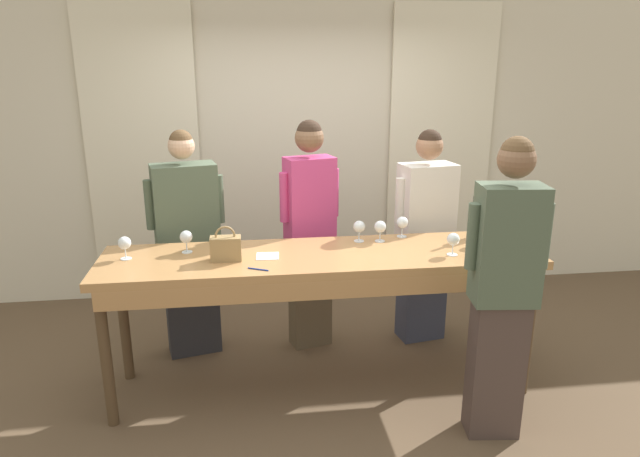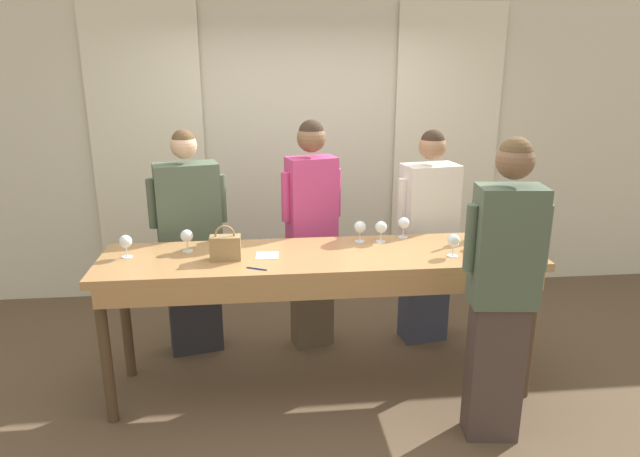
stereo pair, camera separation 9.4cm
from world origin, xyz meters
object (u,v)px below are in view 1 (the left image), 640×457
Objects in this scene: wine_glass_center_mid at (380,227)px; wine_glass_front_left at (482,231)px; wine_glass_center_left at (125,244)px; host_pouring at (504,288)px; wine_glass_center_right at (402,223)px; tasting_bar at (322,269)px; handbag at (226,248)px; wine_glass_front_mid at (453,240)px; wine_glass_back_left at (359,227)px; wine_glass_front_right at (186,237)px; guest_cream_sweater at (425,236)px; guest_pink_top at (310,230)px; guest_olive_jacket at (188,245)px; wine_bottle at (473,223)px.

wine_glass_front_left is at bearing -14.48° from wine_glass_center_mid.
host_pouring is (2.22, -0.70, -0.13)m from wine_glass_center_left.
host_pouring is (0.34, -0.93, -0.13)m from wine_glass_center_right.
wine_glass_front_left and wine_glass_center_left have the same top height.
handbag is at bearing -177.65° from tasting_bar.
wine_glass_back_left is at bearing 146.74° from wine_glass_front_mid.
wine_glass_front_right is (-1.98, 0.11, 0.00)m from wine_glass_front_left.
wine_glass_front_left is (1.72, 0.08, 0.02)m from handbag.
wine_glass_front_mid is 0.09× the size of guest_cream_sweater.
guest_cream_sweater is (0.91, 0.00, -0.08)m from guest_pink_top.
host_pouring is at bearing -58.12° from wine_glass_center_mid.
wine_glass_front_mid is 0.79m from guest_cream_sweater.
tasting_bar is 19.27× the size of wine_glass_front_left.
guest_cream_sweater reaches higher than wine_glass_front_mid.
wine_glass_center_left is 1.70m from wine_glass_center_mid.
wine_glass_front_left reaches higher than tasting_bar.
host_pouring is (0.97, -1.26, 0.00)m from guest_pink_top.
wine_glass_front_left is 0.09× the size of guest_olive_jacket.
guest_olive_jacket reaches higher than wine_glass_back_left.
guest_olive_jacket is at bearing 146.10° from host_pouring.
wine_glass_front_left is at bearing -16.31° from guest_olive_jacket.
wine_glass_front_mid and wine_glass_front_right have the same top height.
wine_bottle reaches higher than tasting_bar.
guest_cream_sweater is at bearing 85.56° from wine_glass_front_mid.
tasting_bar is 19.27× the size of wine_glass_center_right.
wine_glass_center_left is 0.08× the size of host_pouring.
wine_glass_front_mid is at bearing 103.60° from host_pouring.
wine_glass_center_mid is 0.15m from wine_glass_back_left.
guest_cream_sweater is (0.61, 0.40, -0.21)m from wine_glass_back_left.
guest_pink_top reaches higher than wine_glass_front_mid.
guest_pink_top reaches higher than tasting_bar.
wine_glass_front_mid reaches higher than tasting_bar.
guest_pink_top reaches higher than handbag.
wine_glass_center_mid is 0.09× the size of guest_cream_sweater.
guest_olive_jacket is (-0.30, 0.67, -0.19)m from handbag.
guest_cream_sweater is at bearing 50.06° from wine_glass_center_right.
wine_glass_front_left is 0.31m from wine_glass_front_mid.
guest_pink_top is 1.05× the size of guest_cream_sweater.
wine_glass_center_mid is 0.63m from guest_pink_top.
wine_glass_center_right is (1.50, 0.14, 0.00)m from wine_glass_front_right.
guest_pink_top reaches higher than wine_bottle.
guest_olive_jacket is at bearing 95.01° from wine_glass_front_right.
wine_bottle is at bearing -3.40° from wine_glass_back_left.
wine_glass_center_left is (-0.38, -0.08, 0.00)m from wine_glass_front_right.
tasting_bar is 1.14m from wine_bottle.
wine_glass_front_mid is at bearing -147.96° from wine_glass_front_left.
guest_olive_jacket reaches higher than wine_glass_front_right.
wine_glass_back_left is (-0.81, 0.19, 0.00)m from wine_glass_front_left.
wine_glass_back_left is at bearing 166.65° from wine_glass_front_left.
guest_pink_top reaches higher than wine_glass_center_right.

